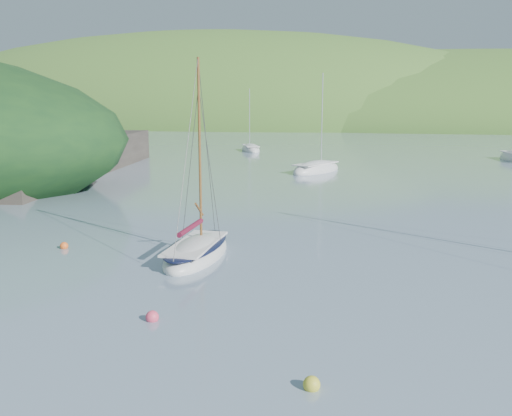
# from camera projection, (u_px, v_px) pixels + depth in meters

# --- Properties ---
(ground) EXTENTS (700.00, 700.00, 0.00)m
(ground) POSITION_uv_depth(u_px,v_px,m) (233.00, 344.00, 17.19)
(ground) COLOR slate
(ground) RESTS_ON ground
(shoreline_hills) EXTENTS (690.00, 135.00, 56.00)m
(shoreline_hills) POSITION_uv_depth(u_px,v_px,m) (359.00, 123.00, 183.59)
(shoreline_hills) COLOR #356325
(shoreline_hills) RESTS_ON ground
(daysailer_white) EXTENTS (2.60, 6.50, 9.86)m
(daysailer_white) POSITION_uv_depth(u_px,v_px,m) (197.00, 252.00, 26.76)
(daysailer_white) COLOR silver
(daysailer_white) RESTS_ON ground
(distant_sloop_a) EXTENTS (5.45, 8.05, 10.86)m
(distant_sloop_a) POSITION_uv_depth(u_px,v_px,m) (316.00, 170.00, 58.58)
(distant_sloop_a) COLOR silver
(distant_sloop_a) RESTS_ON ground
(distant_sloop_c) EXTENTS (5.00, 7.18, 9.71)m
(distant_sloop_c) POSITION_uv_depth(u_px,v_px,m) (251.00, 150.00, 82.75)
(distant_sloop_c) COLOR silver
(distant_sloop_c) RESTS_ON ground
(mooring_buoys) EXTENTS (25.52, 11.28, 0.49)m
(mooring_buoys) POSITION_uv_depth(u_px,v_px,m) (369.00, 301.00, 20.53)
(mooring_buoys) COLOR gold
(mooring_buoys) RESTS_ON ground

